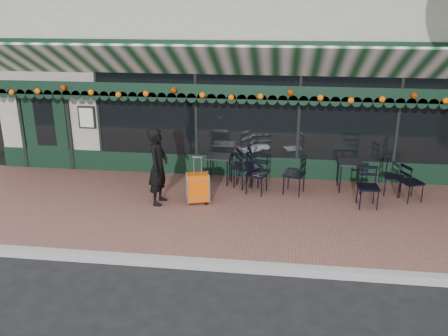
# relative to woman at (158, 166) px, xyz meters

# --- Properties ---
(ground) EXTENTS (80.00, 80.00, 0.00)m
(ground) POSITION_rel_woman_xyz_m (1.47, -2.13, -0.96)
(ground) COLOR black
(ground) RESTS_ON ground
(sidewalk) EXTENTS (18.00, 4.00, 0.15)m
(sidewalk) POSITION_rel_woman_xyz_m (1.47, -0.13, -0.89)
(sidewalk) COLOR brown
(sidewalk) RESTS_ON ground
(curb) EXTENTS (18.00, 0.16, 0.15)m
(curb) POSITION_rel_woman_xyz_m (1.47, -2.21, -0.89)
(curb) COLOR #9E9E99
(curb) RESTS_ON ground
(restaurant_building) EXTENTS (12.00, 9.60, 4.50)m
(restaurant_building) POSITION_rel_woman_xyz_m (1.47, 5.70, 1.31)
(restaurant_building) COLOR gray
(restaurant_building) RESTS_ON ground
(woman) EXTENTS (0.43, 0.62, 1.62)m
(woman) POSITION_rel_woman_xyz_m (0.00, 0.00, 0.00)
(woman) COLOR black
(woman) RESTS_ON sidewalk
(suitcase) EXTENTS (0.50, 0.36, 1.02)m
(suitcase) POSITION_rel_woman_xyz_m (0.81, 0.09, -0.47)
(suitcase) COLOR #E15007
(suitcase) RESTS_ON sidewalk
(cafe_table_a) EXTENTS (0.54, 0.54, 0.67)m
(cafe_table_a) POSITION_rel_woman_xyz_m (4.04, 1.25, -0.21)
(cafe_table_a) COLOR black
(cafe_table_a) RESTS_ON sidewalk
(cafe_table_b) EXTENTS (0.53, 0.53, 0.66)m
(cafe_table_b) POSITION_rel_woman_xyz_m (1.07, 1.34, -0.22)
(cafe_table_b) COLOR black
(cafe_table_b) RESTS_ON sidewalk
(chair_a_left) EXTENTS (0.55, 0.55, 0.88)m
(chair_a_left) POSITION_rel_woman_xyz_m (2.80, 0.88, -0.37)
(chair_a_left) COLOR black
(chair_a_left) RESTS_ON sidewalk
(chair_a_right) EXTENTS (0.47, 0.47, 0.79)m
(chair_a_right) POSITION_rel_woman_xyz_m (4.95, 1.10, -0.42)
(chair_a_right) COLOR black
(chair_a_right) RESTS_ON sidewalk
(chair_a_front) EXTENTS (0.44, 0.44, 0.85)m
(chair_a_front) POSITION_rel_woman_xyz_m (4.29, 0.34, -0.39)
(chair_a_front) COLOR black
(chair_a_front) RESTS_ON sidewalk
(chair_a_extra) EXTENTS (0.53, 0.53, 0.81)m
(chair_a_extra) POSITION_rel_woman_xyz_m (5.25, 0.80, -0.41)
(chair_a_extra) COLOR black
(chair_a_extra) RESTS_ON sidewalk
(chair_b_left) EXTENTS (0.56, 0.56, 0.91)m
(chair_b_left) POSITION_rel_woman_xyz_m (1.59, 1.26, -0.36)
(chair_b_left) COLOR black
(chair_b_left) RESTS_ON sidewalk
(chair_b_right) EXTENTS (0.61, 0.61, 0.92)m
(chair_b_right) POSITION_rel_woman_xyz_m (1.75, 1.17, -0.35)
(chair_b_right) COLOR black
(chair_b_right) RESTS_ON sidewalk
(chair_b_front) EXTENTS (0.53, 0.53, 0.85)m
(chair_b_front) POSITION_rel_woman_xyz_m (1.98, 0.81, -0.38)
(chair_b_front) COLOR black
(chair_b_front) RESTS_ON sidewalk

